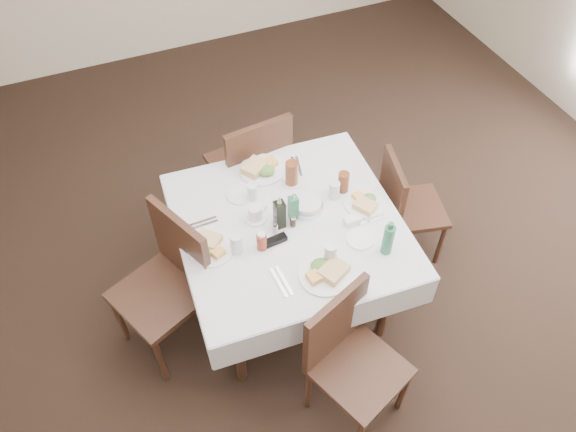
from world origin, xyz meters
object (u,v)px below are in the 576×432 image
Objects in this scene: chair_north at (253,165)px; chair_south at (348,353)px; bread_basket at (307,205)px; chair_west at (170,277)px; oil_cruet_green at (293,207)px; green_bottle at (388,239)px; water_e at (334,190)px; dining_table at (289,232)px; coffee_mug at (256,213)px; ketchup_bottle at (262,241)px; oil_cruet_dark at (280,213)px; chair_east at (404,203)px; water_n at (253,192)px; water_s at (330,253)px; water_w at (237,243)px.

chair_north is 1.51m from chair_south.
chair_west is at bearing -178.85° from bread_basket.
green_bottle reaches higher than oil_cruet_green.
chair_west is 8.39× the size of water_e.
coffee_mug is (-0.17, 0.10, 0.13)m from dining_table.
oil_cruet_dark is at bearing 36.14° from ketchup_bottle.
ketchup_bottle is at bearing -169.69° from chair_east.
water_n is 0.85m from green_bottle.
water_n is 0.79× the size of coffee_mug.
dining_table is 5.57× the size of oil_cruet_dark.
chair_north is 1.10m from water_s.
oil_cruet_dark is 1.03× the size of green_bottle.
dining_table is 0.18m from oil_cruet_green.
water_e is at bearing 69.79° from chair_south.
water_w is at bearing 157.04° from green_bottle.
coffee_mug is (-0.21, -0.63, 0.24)m from chair_north.
coffee_mug reaches higher than chair_east.
dining_table is 7.07× the size of bread_basket.
oil_cruet_green is (0.04, 0.03, 0.17)m from dining_table.
water_e is at bearing 6.87° from bread_basket.
water_e is (0.29, -0.65, 0.25)m from chair_north.
ketchup_bottle reaches higher than water_n.
coffee_mug is at bearing 159.97° from oil_cruet_green.
dining_table is 6.46× the size of oil_cruet_green.
chair_south is 0.76m from ketchup_bottle.
chair_south is 7.40× the size of ketchup_bottle.
bread_basket is 0.81× the size of green_bottle.
oil_cruet_green is (0.77, -0.01, 0.29)m from chair_west.
dining_table is 11.77× the size of water_n.
chair_south is at bearing -91.77° from oil_cruet_green.
oil_cruet_green is 1.44× the size of coffee_mug.
oil_cruet_green is (-0.00, -0.70, 0.28)m from chair_north.
water_s is 0.37m from oil_cruet_green.
water_w is at bearing -17.62° from chair_west.
bread_basket is (-0.19, -0.02, -0.03)m from water_e.
coffee_mug is 0.62× the size of green_bottle.
oil_cruet_dark reaches higher than dining_table.
oil_cruet_green is at bearing -163.19° from bread_basket.
chair_east is 1.27m from water_w.
chair_north reaches higher than water_w.
chair_south is 0.94× the size of chair_west.
chair_east is at bearing 45.14° from chair_south.
water_e is 0.57m from ketchup_bottle.
oil_cruet_dark is 1.95× the size of ketchup_bottle.
chair_west is at bearing -177.81° from water_e.
bread_basket is 0.12m from oil_cruet_green.
oil_cruet_dark is at bearing 114.84° from water_s.
bread_basket is at bearing 120.90° from green_bottle.
ketchup_bottle is (0.13, -0.03, -0.01)m from water_w.
green_bottle is at bearing -40.37° from oil_cruet_dark.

